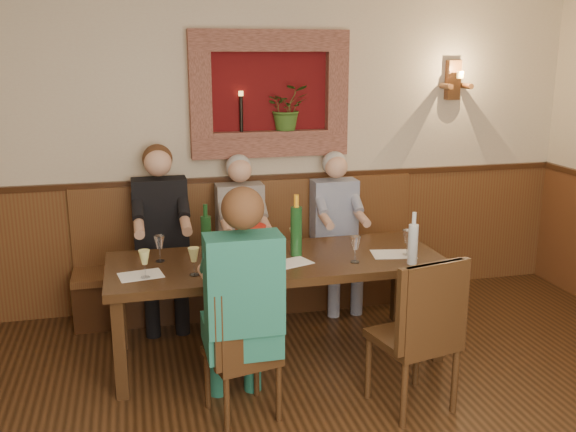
# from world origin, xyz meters

# --- Properties ---
(room_shell) EXTENTS (6.04, 6.04, 2.82)m
(room_shell) POSITION_xyz_m (0.00, 0.00, 1.89)
(room_shell) COLOR beige
(room_shell) RESTS_ON ground
(wainscoting) EXTENTS (6.02, 6.02, 1.15)m
(wainscoting) POSITION_xyz_m (0.00, -0.00, 0.59)
(wainscoting) COLOR brown
(wainscoting) RESTS_ON ground
(wall_niche) EXTENTS (1.36, 0.30, 1.06)m
(wall_niche) POSITION_xyz_m (0.24, 2.94, 1.81)
(wall_niche) COLOR #550C0D
(wall_niche) RESTS_ON ground
(wall_sconce) EXTENTS (0.25, 0.20, 0.35)m
(wall_sconce) POSITION_xyz_m (1.90, 2.93, 1.94)
(wall_sconce) COLOR brown
(wall_sconce) RESTS_ON ground
(dining_table) EXTENTS (2.40, 0.90, 0.75)m
(dining_table) POSITION_xyz_m (0.00, 1.85, 0.68)
(dining_table) COLOR black
(dining_table) RESTS_ON ground
(bench) EXTENTS (3.00, 0.45, 1.11)m
(bench) POSITION_xyz_m (0.00, 2.79, 0.33)
(bench) COLOR #381E0F
(bench) RESTS_ON ground
(chair_near_left) EXTENTS (0.47, 0.47, 0.89)m
(chair_near_left) POSITION_xyz_m (-0.39, 1.08, 0.26)
(chair_near_left) COLOR black
(chair_near_left) RESTS_ON ground
(chair_near_right) EXTENTS (0.54, 0.54, 1.02)m
(chair_near_right) POSITION_xyz_m (0.67, 0.93, 0.30)
(chair_near_right) COLOR black
(chair_near_right) RESTS_ON ground
(person_bench_left) EXTENTS (0.44, 0.54, 1.48)m
(person_bench_left) POSITION_xyz_m (-0.77, 2.69, 0.61)
(person_bench_left) COLOR black
(person_bench_left) RESTS_ON ground
(person_bench_mid) EXTENTS (0.40, 0.49, 1.37)m
(person_bench_mid) POSITION_xyz_m (-0.11, 2.69, 0.56)
(person_bench_mid) COLOR #615C59
(person_bench_mid) RESTS_ON ground
(person_bench_right) EXTENTS (0.39, 0.48, 1.37)m
(person_bench_right) POSITION_xyz_m (0.74, 2.69, 0.56)
(person_bench_right) COLOR navy
(person_bench_right) RESTS_ON ground
(person_chair_front) EXTENTS (0.44, 0.54, 1.48)m
(person_chair_front) POSITION_xyz_m (-0.39, 1.07, 0.61)
(person_chair_front) COLOR #184F55
(person_chair_front) RESTS_ON ground
(spittoon_bucket) EXTENTS (0.29, 0.29, 0.25)m
(spittoon_bucket) POSITION_xyz_m (-0.18, 1.87, 0.88)
(spittoon_bucket) COLOR red
(spittoon_bucket) RESTS_ON dining_table
(wine_bottle_green_a) EXTENTS (0.11, 0.11, 0.45)m
(wine_bottle_green_a) POSITION_xyz_m (0.16, 1.90, 0.94)
(wine_bottle_green_a) COLOR #19471E
(wine_bottle_green_a) RESTS_ON dining_table
(wine_bottle_green_b) EXTENTS (0.09, 0.09, 0.40)m
(wine_bottle_green_b) POSITION_xyz_m (-0.48, 1.99, 0.91)
(wine_bottle_green_b) COLOR #19471E
(wine_bottle_green_b) RESTS_ON dining_table
(water_bottle) EXTENTS (0.08, 0.08, 0.37)m
(water_bottle) POSITION_xyz_m (0.91, 1.51, 0.90)
(water_bottle) COLOR silver
(water_bottle) RESTS_ON dining_table
(tasting_sheet_a) EXTENTS (0.31, 0.25, 0.00)m
(tasting_sheet_a) POSITION_xyz_m (-0.96, 1.72, 0.75)
(tasting_sheet_a) COLOR white
(tasting_sheet_a) RESTS_ON dining_table
(tasting_sheet_b) EXTENTS (0.32, 0.27, 0.00)m
(tasting_sheet_b) POSITION_xyz_m (0.09, 1.73, 0.75)
(tasting_sheet_b) COLOR white
(tasting_sheet_b) RESTS_ON dining_table
(tasting_sheet_c) EXTENTS (0.35, 0.28, 0.00)m
(tasting_sheet_c) POSITION_xyz_m (0.86, 1.74, 0.75)
(tasting_sheet_c) COLOR white
(tasting_sheet_c) RESTS_ON dining_table
(tasting_sheet_d) EXTENTS (0.29, 0.24, 0.00)m
(tasting_sheet_d) POSITION_xyz_m (-0.21, 1.57, 0.75)
(tasting_sheet_d) COLOR white
(tasting_sheet_d) RESTS_ON dining_table
(wine_glass_0) EXTENTS (0.08, 0.08, 0.19)m
(wine_glass_0) POSITION_xyz_m (-0.61, 1.64, 0.85)
(wine_glass_0) COLOR #E4EA8C
(wine_glass_0) RESTS_ON dining_table
(wine_glass_1) EXTENTS (0.08, 0.08, 0.19)m
(wine_glass_1) POSITION_xyz_m (0.95, 1.70, 0.85)
(wine_glass_1) COLOR white
(wine_glass_1) RESTS_ON dining_table
(wine_glass_2) EXTENTS (0.08, 0.08, 0.19)m
(wine_glass_2) POSITION_xyz_m (-0.22, 1.57, 0.85)
(wine_glass_2) COLOR #E4EA8C
(wine_glass_2) RESTS_ON dining_table
(wine_glass_3) EXTENTS (0.08, 0.08, 0.19)m
(wine_glass_3) POSITION_xyz_m (0.16, 1.95, 0.85)
(wine_glass_3) COLOR #E4EA8C
(wine_glass_3) RESTS_ON dining_table
(wine_glass_4) EXTENTS (0.08, 0.08, 0.19)m
(wine_glass_4) POSITION_xyz_m (-0.31, 1.95, 0.85)
(wine_glass_4) COLOR white
(wine_glass_4) RESTS_ON dining_table
(wine_glass_5) EXTENTS (0.08, 0.08, 0.19)m
(wine_glass_5) POSITION_xyz_m (-0.93, 1.66, 0.85)
(wine_glass_5) COLOR #E4EA8C
(wine_glass_5) RESTS_ON dining_table
(wine_glass_6) EXTENTS (0.08, 0.08, 0.19)m
(wine_glass_6) POSITION_xyz_m (-0.82, 1.99, 0.85)
(wine_glass_6) COLOR white
(wine_glass_6) RESTS_ON dining_table
(wine_glass_7) EXTENTS (0.08, 0.08, 0.19)m
(wine_glass_7) POSITION_xyz_m (0.52, 1.64, 0.85)
(wine_glass_7) COLOR white
(wine_glass_7) RESTS_ON dining_table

